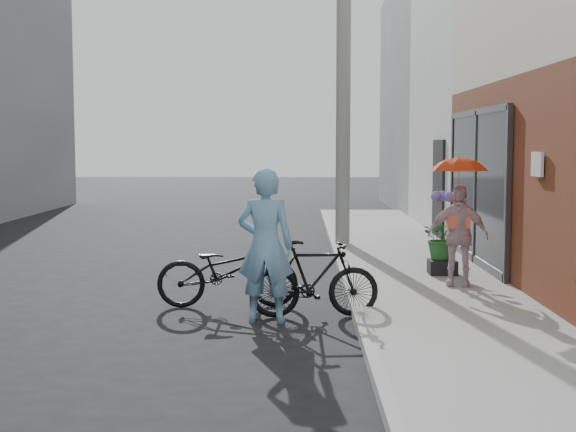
{
  "coord_description": "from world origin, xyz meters",
  "views": [
    {
      "loc": [
        0.26,
        -9.63,
        2.07
      ],
      "look_at": [
        0.1,
        1.09,
        1.1
      ],
      "focal_mm": 50.0,
      "sensor_mm": 36.0,
      "label": 1
    }
  ],
  "objects_px": {
    "kimono_woman": "(458,235)",
    "officer": "(265,245)",
    "utility_pole": "(343,69)",
    "bike_left": "(228,271)",
    "bike_right": "(314,279)",
    "planter": "(442,267)"
  },
  "relations": [
    {
      "from": "officer",
      "to": "bike_left",
      "type": "relative_size",
      "value": 1.01
    },
    {
      "from": "utility_pole",
      "to": "bike_left",
      "type": "xyz_separation_m",
      "value": [
        -1.75,
        -5.61,
        -3.03
      ]
    },
    {
      "from": "kimono_woman",
      "to": "planter",
      "type": "bearing_deg",
      "value": 107.18
    },
    {
      "from": "utility_pole",
      "to": "officer",
      "type": "xyz_separation_m",
      "value": [
        -1.24,
        -6.45,
        -2.6
      ]
    },
    {
      "from": "bike_left",
      "to": "bike_right",
      "type": "distance_m",
      "value": 1.23
    },
    {
      "from": "bike_right",
      "to": "officer",
      "type": "bearing_deg",
      "value": 109.16
    },
    {
      "from": "bike_left",
      "to": "officer",
      "type": "bearing_deg",
      "value": -152.33
    },
    {
      "from": "bike_right",
      "to": "utility_pole",
      "type": "bearing_deg",
      "value": -11.53
    },
    {
      "from": "bike_left",
      "to": "planter",
      "type": "xyz_separation_m",
      "value": [
        3.05,
        1.9,
        -0.24
      ]
    },
    {
      "from": "bike_left",
      "to": "bike_right",
      "type": "xyz_separation_m",
      "value": [
        1.09,
        -0.58,
        -0.0
      ]
    },
    {
      "from": "planter",
      "to": "officer",
      "type": "bearing_deg",
      "value": -132.83
    },
    {
      "from": "utility_pole",
      "to": "bike_left",
      "type": "height_order",
      "value": "utility_pole"
    },
    {
      "from": "bike_left",
      "to": "planter",
      "type": "height_order",
      "value": "bike_left"
    },
    {
      "from": "kimono_woman",
      "to": "planter",
      "type": "distance_m",
      "value": 1.14
    },
    {
      "from": "utility_pole",
      "to": "kimono_woman",
      "type": "height_order",
      "value": "utility_pole"
    },
    {
      "from": "bike_left",
      "to": "planter",
      "type": "bearing_deg",
      "value": -61.95
    },
    {
      "from": "bike_left",
      "to": "bike_right",
      "type": "height_order",
      "value": "bike_left"
    },
    {
      "from": "officer",
      "to": "bike_right",
      "type": "xyz_separation_m",
      "value": [
        0.57,
        0.26,
        -0.43
      ]
    },
    {
      "from": "officer",
      "to": "bike_left",
      "type": "distance_m",
      "value": 1.08
    },
    {
      "from": "bike_right",
      "to": "planter",
      "type": "bearing_deg",
      "value": -43.81
    },
    {
      "from": "kimono_woman",
      "to": "officer",
      "type": "bearing_deg",
      "value": -130.06
    },
    {
      "from": "bike_right",
      "to": "kimono_woman",
      "type": "relative_size",
      "value": 1.11
    }
  ]
}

